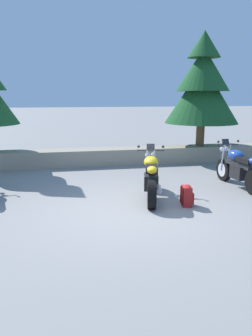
{
  "coord_description": "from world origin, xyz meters",
  "views": [
    {
      "loc": [
        -1.32,
        -6.42,
        2.37
      ],
      "look_at": [
        0.17,
        1.2,
        0.65
      ],
      "focal_mm": 35.34,
      "sensor_mm": 36.0,
      "label": 1
    }
  ],
  "objects": [
    {
      "name": "motorcycle_yellow_centre",
      "position": [
        0.69,
        0.79,
        0.49
      ],
      "size": [
        0.81,
        2.04,
        1.18
      ],
      "color": "black",
      "rests_on": "ground"
    },
    {
      "name": "motorcycle_blue_far_right",
      "position": [
        3.18,
        1.26,
        0.49
      ],
      "size": [
        0.67,
        2.07,
        1.18
      ],
      "color": "black",
      "rests_on": "ground"
    },
    {
      "name": "rider_backpack",
      "position": [
        1.3,
        0.07,
        0.24
      ],
      "size": [
        0.29,
        0.32,
        0.47
      ],
      "color": "#A31E1E",
      "rests_on": "ground"
    },
    {
      "name": "pine_tree_mid_left",
      "position": [
        3.67,
        4.91,
        2.71
      ],
      "size": [
        2.62,
        2.62,
        4.0
      ],
      "color": "brown",
      "rests_on": "stone_wall"
    },
    {
      "name": "ground_plane",
      "position": [
        0.0,
        0.0,
        0.0
      ],
      "size": [
        120.0,
        120.0,
        0.0
      ],
      "primitive_type": "plane",
      "color": "gray"
    },
    {
      "name": "stone_wall",
      "position": [
        0.0,
        4.8,
        0.28
      ],
      "size": [
        36.0,
        0.8,
        0.55
      ],
      "primitive_type": "cube",
      "color": "gray",
      "rests_on": "ground"
    }
  ]
}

